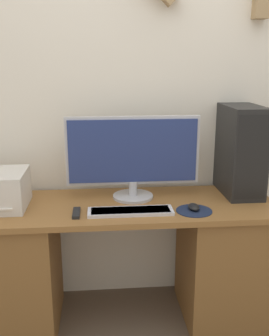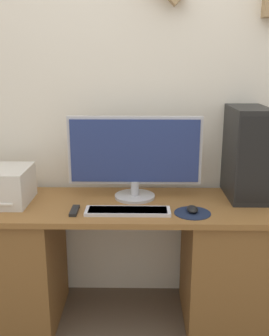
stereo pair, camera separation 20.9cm
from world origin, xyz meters
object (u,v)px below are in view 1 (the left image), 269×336
(mouse, at_px, (194,207))
(computer_tower, at_px, (241,151))
(monitor, at_px, (133,154))
(keyboard, at_px, (131,211))
(remote_control, at_px, (76,213))

(mouse, height_order, computer_tower, computer_tower)
(monitor, distance_m, mouse, 0.44)
(keyboard, bearing_deg, monitor, 82.15)
(remote_control, bearing_deg, keyboard, -1.32)
(monitor, relative_size, keyboard, 1.69)
(computer_tower, bearing_deg, remote_control, -164.63)
(keyboard, relative_size, remote_control, 3.24)
(computer_tower, bearing_deg, mouse, -142.10)
(monitor, height_order, keyboard, monitor)
(mouse, distance_m, remote_control, 0.61)
(mouse, distance_m, computer_tower, 0.48)
(keyboard, height_order, computer_tower, computer_tower)
(keyboard, height_order, mouse, mouse)
(remote_control, bearing_deg, monitor, 36.73)
(monitor, bearing_deg, mouse, -37.14)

